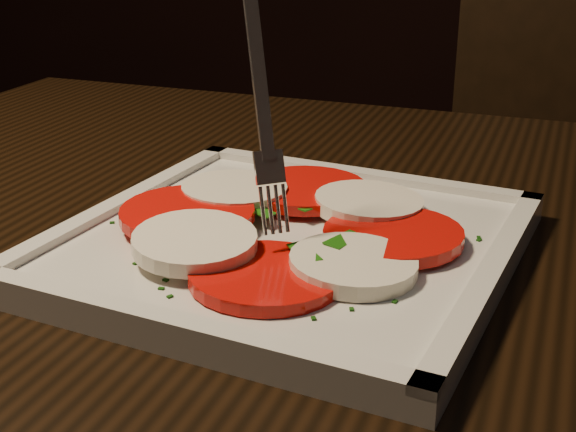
{
  "coord_description": "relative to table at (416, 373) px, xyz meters",
  "views": [
    {
      "loc": [
        0.14,
        -0.45,
        0.98
      ],
      "look_at": [
        0.0,
        0.04,
        0.78
      ],
      "focal_mm": 50.0,
      "sensor_mm": 36.0,
      "label": 1
    }
  ],
  "objects": [
    {
      "name": "caprese_salad",
      "position": [
        -0.09,
        -0.03,
        0.12
      ],
      "size": [
        0.26,
        0.24,
        0.02
      ],
      "color": "red",
      "rests_on": "plate"
    },
    {
      "name": "plate",
      "position": [
        -0.09,
        -0.03,
        0.11
      ],
      "size": [
        0.34,
        0.34,
        0.01
      ],
      "primitive_type": "cube",
      "rotation": [
        0.0,
        0.0,
        -0.17
      ],
      "color": "silver",
      "rests_on": "table"
    },
    {
      "name": "table",
      "position": [
        0.0,
        0.0,
        0.0
      ],
      "size": [
        1.25,
        0.88,
        0.75
      ],
      "rotation": [
        0.0,
        0.0,
        -0.07
      ],
      "color": "black",
      "rests_on": "ground"
    },
    {
      "name": "fork",
      "position": [
        -0.11,
        -0.05,
        0.21
      ],
      "size": [
        0.05,
        0.06,
        0.16
      ],
      "primitive_type": null,
      "rotation": [
        0.0,
        0.0,
        0.64
      ],
      "color": "white",
      "rests_on": "caprese_salad"
    }
  ]
}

